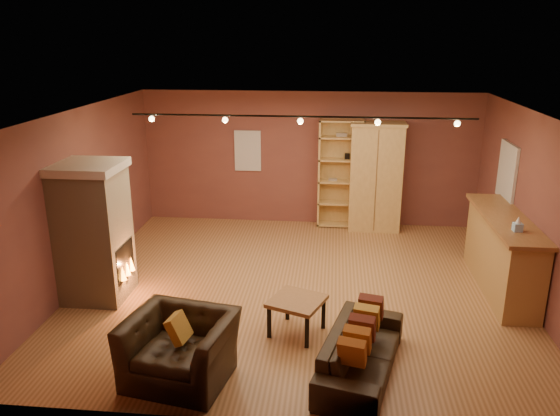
# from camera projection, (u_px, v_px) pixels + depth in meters

# --- Properties ---
(floor) EXTENTS (7.00, 7.00, 0.00)m
(floor) POSITION_uv_depth(u_px,v_px,m) (298.00, 287.00, 8.80)
(floor) COLOR brown
(floor) RESTS_ON ground
(ceiling) EXTENTS (7.00, 7.00, 0.00)m
(ceiling) POSITION_uv_depth(u_px,v_px,m) (300.00, 113.00, 7.95)
(ceiling) COLOR brown
(ceiling) RESTS_ON back_wall
(back_wall) EXTENTS (7.00, 0.02, 2.80)m
(back_wall) POSITION_uv_depth(u_px,v_px,m) (309.00, 159.00, 11.46)
(back_wall) COLOR brown
(back_wall) RESTS_ON floor
(left_wall) EXTENTS (0.02, 6.50, 2.80)m
(left_wall) POSITION_uv_depth(u_px,v_px,m) (80.00, 198.00, 8.71)
(left_wall) COLOR brown
(left_wall) RESTS_ON floor
(right_wall) EXTENTS (0.02, 6.50, 2.80)m
(right_wall) POSITION_uv_depth(u_px,v_px,m) (535.00, 212.00, 8.04)
(right_wall) COLOR brown
(right_wall) RESTS_ON floor
(fireplace) EXTENTS (1.01, 0.98, 2.12)m
(fireplace) POSITION_uv_depth(u_px,v_px,m) (94.00, 232.00, 8.20)
(fireplace) COLOR #C3B088
(fireplace) RESTS_ON floor
(back_window) EXTENTS (0.56, 0.04, 0.86)m
(back_window) POSITION_uv_depth(u_px,v_px,m) (248.00, 151.00, 11.52)
(back_window) COLOR silver
(back_window) RESTS_ON back_wall
(bookcase) EXTENTS (0.92, 0.36, 2.26)m
(bookcase) POSITION_uv_depth(u_px,v_px,m) (340.00, 173.00, 11.36)
(bookcase) COLOR #DAB26A
(bookcase) RESTS_ON floor
(armoire) EXTENTS (1.10, 0.63, 2.24)m
(armoire) POSITION_uv_depth(u_px,v_px,m) (375.00, 177.00, 11.14)
(armoire) COLOR #DAB26A
(armoire) RESTS_ON floor
(bar_counter) EXTENTS (0.67, 2.55, 1.22)m
(bar_counter) POSITION_uv_depth(u_px,v_px,m) (502.00, 253.00, 8.56)
(bar_counter) COLOR tan
(bar_counter) RESTS_ON floor
(tissue_box) EXTENTS (0.14, 0.14, 0.23)m
(tissue_box) POSITION_uv_depth(u_px,v_px,m) (518.00, 225.00, 7.74)
(tissue_box) COLOR #94C2ED
(tissue_box) RESTS_ON bar_counter
(right_window) EXTENTS (0.05, 0.90, 1.00)m
(right_window) POSITION_uv_depth(u_px,v_px,m) (507.00, 172.00, 9.30)
(right_window) COLOR silver
(right_window) RESTS_ON right_wall
(loveseat) EXTENTS (0.99, 1.97, 0.78)m
(loveseat) POSITION_uv_depth(u_px,v_px,m) (361.00, 344.00, 6.47)
(loveseat) COLOR black
(loveseat) RESTS_ON floor
(armchair) EXTENTS (1.32, 0.98, 1.05)m
(armchair) POSITION_uv_depth(u_px,v_px,m) (179.00, 338.00, 6.33)
(armchair) COLOR black
(armchair) RESTS_ON floor
(coffee_table) EXTENTS (0.86, 0.86, 0.50)m
(coffee_table) POSITION_uv_depth(u_px,v_px,m) (297.00, 304.00, 7.34)
(coffee_table) COLOR #9C6638
(coffee_table) RESTS_ON floor
(track_rail) EXTENTS (5.20, 0.09, 0.13)m
(track_rail) POSITION_uv_depth(u_px,v_px,m) (300.00, 119.00, 8.18)
(track_rail) COLOR black
(track_rail) RESTS_ON ceiling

